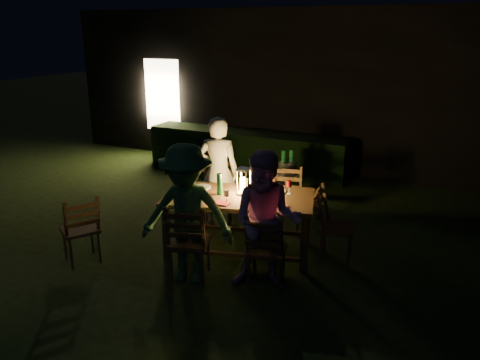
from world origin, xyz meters
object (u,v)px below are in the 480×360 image
at_px(bottle_bucket_a, 283,165).
at_px(ice_bucket, 287,168).
at_px(chair_far_right, 286,212).
at_px(person_opp_left, 187,215).
at_px(side_table, 287,179).
at_px(chair_spare, 82,241).
at_px(lantern, 244,183).
at_px(person_opp_right, 267,222).
at_px(bottle_bucket_b, 291,165).
at_px(chair_near_right, 266,262).
at_px(person_house_side, 218,172).
at_px(bottle_table, 220,184).
at_px(chair_near_left, 190,254).
at_px(chair_far_left, 218,207).
at_px(chair_end, 335,238).
at_px(dining_table, 239,201).

bearing_deg(bottle_bucket_a, ice_bucket, 38.66).
height_order(chair_far_right, person_opp_left, person_opp_left).
distance_m(chair_far_right, side_table, 0.78).
height_order(chair_spare, lantern, lantern).
bearing_deg(person_opp_right, bottle_bucket_b, 87.43).
distance_m(chair_near_right, bottle_bucket_b, 2.35).
xyz_separation_m(person_house_side, person_opp_left, (0.43, -1.58, -0.00)).
height_order(chair_far_right, bottle_table, bottle_table).
relative_size(chair_far_right, side_table, 1.52).
distance_m(chair_near_left, bottle_bucket_a, 2.46).
distance_m(chair_near_right, chair_far_left, 1.78).
distance_m(chair_spare, ice_bucket, 3.22).
bearing_deg(chair_end, chair_near_left, -57.79).
height_order(lantern, bottle_table, lantern).
relative_size(chair_spare, bottle_table, 3.36).
relative_size(chair_spare, bottle_bucket_a, 2.94).
xyz_separation_m(dining_table, bottle_bucket_a, (0.03, 1.54, 0.08)).
height_order(person_opp_right, person_opp_left, person_opp_left).
height_order(person_house_side, bottle_table, person_house_side).
bearing_deg(chair_spare, chair_near_left, -48.67).
height_order(person_opp_right, lantern, person_opp_right).
height_order(chair_far_left, side_table, chair_far_left).
relative_size(dining_table, bottle_bucket_a, 6.44).
distance_m(chair_near_right, lantern, 1.12).
height_order(person_house_side, person_opp_right, person_house_side).
relative_size(ice_bucket, bottle_bucket_b, 0.94).
relative_size(chair_far_right, chair_spare, 1.00).
bearing_deg(ice_bucket, bottle_table, -101.19).
bearing_deg(person_opp_left, lantern, 60.11).
height_order(dining_table, chair_end, chair_end).
distance_m(ice_bucket, bottle_bucket_b, 0.08).
xyz_separation_m(dining_table, bottle_bucket_b, (0.13, 1.62, 0.08)).
height_order(person_opp_right, bottle_bucket_b, person_opp_right).
bearing_deg(chair_far_right, chair_near_left, 55.11).
distance_m(chair_end, bottle_bucket_b, 1.74).
relative_size(chair_near_left, chair_end, 1.04).
bearing_deg(chair_far_right, lantern, 53.31).
distance_m(chair_spare, bottle_bucket_b, 3.29).
distance_m(lantern, ice_bucket, 1.53).
distance_m(chair_near_left, person_opp_right, 1.03).
xyz_separation_m(chair_near_left, bottle_bucket_a, (0.26, 2.40, 0.48)).
relative_size(chair_near_right, lantern, 2.67).
xyz_separation_m(dining_table, chair_far_left, (-0.64, 0.62, -0.40)).
bearing_deg(lantern, person_opp_left, -104.63).
bearing_deg(bottle_table, person_opp_right, -34.26).
relative_size(chair_near_right, side_table, 1.50).
distance_m(side_table, bottle_bucket_a, 0.24).
height_order(dining_table, person_opp_left, person_opp_left).
xyz_separation_m(person_opp_left, lantern, (0.25, 0.97, 0.12)).
bearing_deg(person_opp_left, person_house_side, 90.00).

